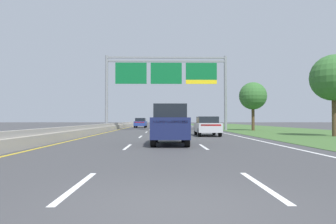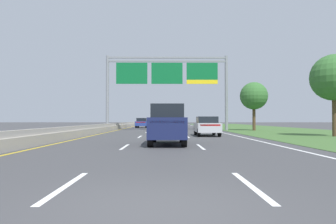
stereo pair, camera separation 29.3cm
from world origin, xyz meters
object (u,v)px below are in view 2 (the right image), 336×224
pickup_truck_gold (164,121)px  roadside_tree_near (334,78)px  car_navy_centre_lane_suv (168,124)px  car_grey_centre_lane_sedan (166,124)px  car_silver_right_lane_sedan (207,126)px  car_blue_left_lane_sedan (142,123)px  overhead_sign_gantry (167,77)px  roadside_tree_mid (254,96)px

pickup_truck_gold → roadside_tree_near: bearing=-145.1°
car_navy_centre_lane_suv → roadside_tree_near: (13.09, 7.63, 3.50)m
pickup_truck_gold → car_navy_centre_lane_suv: pickup_truck_gold is taller
car_grey_centre_lane_sedan → car_silver_right_lane_sedan: (3.34, -6.67, 0.00)m
car_blue_left_lane_sedan → pickup_truck_gold: bearing=-152.8°
pickup_truck_gold → car_grey_centre_lane_sedan: 10.98m
overhead_sign_gantry → roadside_tree_near: (13.04, -14.24, -1.98)m
car_blue_left_lane_sedan → car_navy_centre_lane_suv: bearing=-172.1°
overhead_sign_gantry → car_silver_right_lane_sedan: bearing=-76.0°
car_grey_centre_lane_sedan → car_silver_right_lane_sedan: same height
overhead_sign_gantry → pickup_truck_gold: overhead_sign_gantry is taller
car_silver_right_lane_sedan → car_blue_left_lane_sedan: size_ratio=0.99×
roadside_tree_mid → car_grey_centre_lane_sedan: bearing=-153.7°
pickup_truck_gold → roadside_tree_near: (13.39, -18.97, 3.53)m
overhead_sign_gantry → roadside_tree_near: bearing=-47.5°
pickup_truck_gold → car_navy_centre_lane_suv: 26.60m
pickup_truck_gold → car_blue_left_lane_sedan: size_ratio=1.22×
car_silver_right_lane_sedan → car_blue_left_lane_sedan: bearing=16.5°
overhead_sign_gantry → car_silver_right_lane_sedan: 14.50m
overhead_sign_gantry → roadside_tree_mid: size_ratio=2.58×
car_navy_centre_lane_suv → car_silver_right_lane_sedan: size_ratio=1.07×
car_navy_centre_lane_suv → roadside_tree_mid: size_ratio=0.81×
pickup_truck_gold → roadside_tree_near: 23.49m
car_blue_left_lane_sedan → roadside_tree_near: bearing=-146.0°
car_blue_left_lane_sedan → roadside_tree_mid: bearing=-131.3°
car_grey_centre_lane_sedan → roadside_tree_mid: size_ratio=0.76×
car_navy_centre_lane_suv → car_blue_left_lane_sedan: car_navy_centre_lane_suv is taller
car_navy_centre_lane_suv → roadside_tree_near: bearing=-58.9°
car_grey_centre_lane_sedan → car_silver_right_lane_sedan: bearing=-153.8°
overhead_sign_gantry → car_navy_centre_lane_suv: overhead_sign_gantry is taller
car_blue_left_lane_sedan → roadside_tree_near: size_ratio=0.69×
car_grey_centre_lane_sedan → car_blue_left_lane_sedan: size_ratio=0.99×
car_navy_centre_lane_suv → car_grey_centre_lane_sedan: 15.63m
car_silver_right_lane_sedan → roadside_tree_near: (9.83, -1.33, 3.78)m
car_navy_centre_lane_suv → roadside_tree_mid: 23.54m
roadside_tree_mid → pickup_truck_gold: bearing=152.0°
pickup_truck_gold → roadside_tree_near: size_ratio=0.84×
roadside_tree_mid → car_blue_left_lane_sedan: bearing=137.5°
roadside_tree_near → overhead_sign_gantry: bearing=132.5°
pickup_truck_gold → roadside_tree_mid: roadside_tree_mid is taller
car_grey_centre_lane_sedan → overhead_sign_gantry: bearing=-1.6°
car_grey_centre_lane_sedan → car_blue_left_lane_sedan: 18.87m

